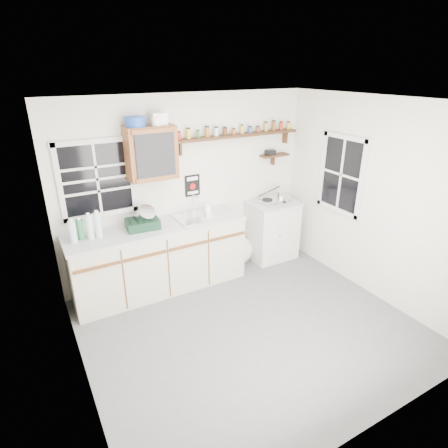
# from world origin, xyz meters

# --- Properties ---
(room) EXTENTS (3.64, 3.24, 2.54)m
(room) POSITION_xyz_m (0.00, 0.00, 1.25)
(room) COLOR #525255
(room) RESTS_ON ground
(main_cabinet) EXTENTS (2.31, 0.63, 0.92)m
(main_cabinet) POSITION_xyz_m (-0.58, 1.30, 0.46)
(main_cabinet) COLOR #BAB09A
(main_cabinet) RESTS_ON floor
(right_cabinet) EXTENTS (0.73, 0.57, 0.91)m
(right_cabinet) POSITION_xyz_m (1.25, 1.32, 0.46)
(right_cabinet) COLOR silver
(right_cabinet) RESTS_ON floor
(sink) EXTENTS (0.52, 0.44, 0.29)m
(sink) POSITION_xyz_m (-0.05, 1.30, 0.93)
(sink) COLOR silver
(sink) RESTS_ON main_cabinet
(upper_cabinet) EXTENTS (0.60, 0.32, 0.65)m
(upper_cabinet) POSITION_xyz_m (-0.55, 1.44, 1.82)
(upper_cabinet) COLOR #5C2F17
(upper_cabinet) RESTS_ON wall_back
(upper_cabinet_clutter) EXTENTS (0.50, 0.24, 0.14)m
(upper_cabinet_clutter) POSITION_xyz_m (-0.59, 1.44, 2.21)
(upper_cabinet_clutter) COLOR #1A42AD
(upper_cabinet_clutter) RESTS_ON upper_cabinet
(spice_shelf) EXTENTS (1.91, 0.18, 0.35)m
(spice_shelf) POSITION_xyz_m (0.72, 1.51, 1.93)
(spice_shelf) COLOR black
(spice_shelf) RESTS_ON wall_back
(secondary_shelf) EXTENTS (0.45, 0.16, 0.24)m
(secondary_shelf) POSITION_xyz_m (1.36, 1.52, 1.58)
(secondary_shelf) COLOR black
(secondary_shelf) RESTS_ON wall_back
(warning_sign) EXTENTS (0.22, 0.02, 0.30)m
(warning_sign) POSITION_xyz_m (0.05, 1.59, 1.28)
(warning_sign) COLOR black
(warning_sign) RESTS_ON wall_back
(window_back) EXTENTS (0.93, 0.03, 0.98)m
(window_back) POSITION_xyz_m (-1.20, 1.59, 1.55)
(window_back) COLOR black
(window_back) RESTS_ON wall_back
(window_right) EXTENTS (0.03, 0.78, 1.08)m
(window_right) POSITION_xyz_m (1.79, 0.55, 1.45)
(window_right) COLOR black
(window_right) RESTS_ON wall_back
(water_bottles) EXTENTS (0.37, 0.13, 0.34)m
(water_bottles) POSITION_xyz_m (-1.45, 1.32, 1.07)
(water_bottles) COLOR silver
(water_bottles) RESTS_ON main_cabinet
(dish_rack) EXTENTS (0.42, 0.33, 0.30)m
(dish_rack) POSITION_xyz_m (-0.76, 1.32, 1.02)
(dish_rack) COLOR black
(dish_rack) RESTS_ON main_cabinet
(soap_bottle) EXTENTS (0.08, 0.08, 0.17)m
(soap_bottle) POSITION_xyz_m (0.16, 1.37, 1.01)
(soap_bottle) COLOR beige
(soap_bottle) RESTS_ON main_cabinet
(rag) EXTENTS (0.15, 0.14, 0.02)m
(rag) POSITION_xyz_m (0.15, 1.30, 0.93)
(rag) COLOR maroon
(rag) RESTS_ON main_cabinet
(hotplate) EXTENTS (0.53, 0.32, 0.07)m
(hotplate) POSITION_xyz_m (1.25, 1.31, 0.94)
(hotplate) COLOR silver
(hotplate) RESTS_ON right_cabinet
(saucepan) EXTENTS (0.41, 0.24, 0.18)m
(saucepan) POSITION_xyz_m (1.38, 1.31, 1.03)
(saucepan) COLOR silver
(saucepan) RESTS_ON hotplate
(trash_bag) EXTENTS (0.43, 0.39, 0.49)m
(trash_bag) POSITION_xyz_m (0.71, 1.40, 0.21)
(trash_bag) COLOR silver
(trash_bag) RESTS_ON floor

